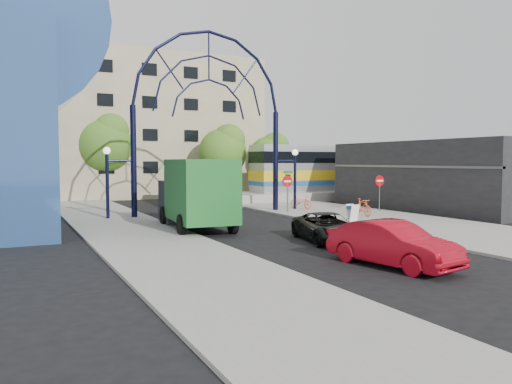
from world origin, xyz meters
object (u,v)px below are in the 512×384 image
tree_north_a (224,150)px  street_name_sign (288,182)px  train_car (370,168)px  black_suv (328,227)px  gateway_arch (209,85)px  sandwich_board (353,211)px  stop_sign (287,185)px  bike_near_a (301,202)px  city_bus (200,188)px  green_truck (196,194)px  tree_north_b (105,142)px  red_sedan (392,244)px  bike_near_b (362,207)px  tree_north_c (271,154)px  do_not_enter_sign (380,184)px

tree_north_a → street_name_sign: bearing=-94.0°
train_car → black_suv: size_ratio=5.46×
gateway_arch → sandwich_board: 12.52m
stop_sign → tree_north_a: bearing=84.6°
black_suv → bike_near_a: bearing=75.6°
street_name_sign → city_bus: size_ratio=0.25×
sandwich_board → green_truck: size_ratio=0.13×
street_name_sign → train_car: size_ratio=0.11×
sandwich_board → tree_north_b: size_ratio=0.12×
red_sedan → bike_near_b: 14.66m
tree_north_c → gateway_arch: bearing=-131.0°
red_sedan → sandwich_board: bearing=48.7°
black_suv → red_sedan: red_sedan is taller
black_suv → green_truck: bearing=133.3°
gateway_arch → do_not_enter_sign: 13.43m
tree_north_a → tree_north_c: 6.33m
train_car → bike_near_a: 15.33m
green_truck → bike_near_a: green_truck is taller
green_truck → red_sedan: bearing=-71.5°
black_suv → bike_near_a: (6.47, 12.67, -0.03)m
black_suv → gateway_arch: bearing=105.6°
do_not_enter_sign → city_bus: 13.00m
black_suv → train_car: bearing=59.5°
gateway_arch → red_sedan: bearing=-91.4°
bike_near_a → train_car: bearing=10.2°
tree_north_c → city_bus: bearing=-139.0°
sandwich_board → bike_near_b: (2.34, 2.06, -0.07)m
sandwich_board → tree_north_a: tree_north_a is taller
bike_near_a → bike_near_b: 6.02m
gateway_arch → city_bus: bearing=78.3°
gateway_arch → street_name_sign: bearing=-15.1°
tree_north_a → bike_near_b: size_ratio=3.84×
tree_north_a → tree_north_c: size_ratio=1.08×
do_not_enter_sign → tree_north_c: (1.12, 17.93, 2.30)m
tree_north_a → gateway_arch: bearing=-117.2°
do_not_enter_sign → street_name_sign: (-5.80, 2.60, 0.15)m
black_suv → sandwich_board: bearing=55.8°
gateway_arch → city_bus: gateway_arch is taller
green_truck → gateway_arch: bearing=67.8°
stop_sign → black_suv: 11.53m
stop_sign → city_bus: (-3.95, 6.11, -0.42)m
gateway_arch → bike_near_a: 10.67m
do_not_enter_sign → green_truck: bearing=-171.3°
black_suv → bike_near_b: bearing=55.2°
tree_north_b → red_sedan: tree_north_b is taller
train_car → gateway_arch: bearing=-158.2°
black_suv → bike_near_b: 9.91m
tree_north_a → do_not_enter_sign: bearing=-73.0°
black_suv → bike_near_a: size_ratio=2.46×
tree_north_c → bike_near_b: bearing=-101.9°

